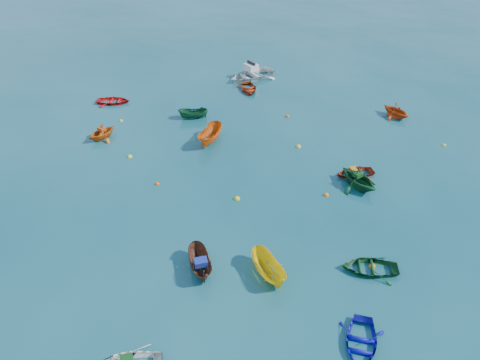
% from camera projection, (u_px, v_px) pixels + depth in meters
% --- Properties ---
extents(ground, '(160.00, 160.00, 0.00)m').
position_uv_depth(ground, '(214.00, 232.00, 27.43)').
color(ground, '#0B4450').
rests_on(ground, ground).
extents(sampan_brown_mid, '(2.48, 3.03, 1.12)m').
position_uv_depth(sampan_brown_mid, '(201.00, 270.00, 24.89)').
color(sampan_brown_mid, brown).
rests_on(sampan_brown_mid, ground).
extents(dinghy_blue_se, '(2.24, 3.03, 0.61)m').
position_uv_depth(dinghy_blue_se, '(360.00, 345.00, 21.09)').
color(dinghy_blue_se, '#0E0FB6').
rests_on(dinghy_blue_se, ground).
extents(dinghy_orange_w, '(2.80, 3.01, 1.29)m').
position_uv_depth(dinghy_orange_w, '(103.00, 138.00, 36.52)').
color(dinghy_orange_w, orange).
rests_on(dinghy_orange_w, ground).
extents(sampan_yellow_mid, '(2.91, 3.04, 1.18)m').
position_uv_depth(sampan_yellow_mid, '(268.00, 276.00, 24.57)').
color(sampan_yellow_mid, yellow).
rests_on(sampan_yellow_mid, ground).
extents(dinghy_green_e, '(3.40, 2.76, 0.62)m').
position_uv_depth(dinghy_green_e, '(369.00, 270.00, 24.90)').
color(dinghy_green_e, '#114C20').
rests_on(dinghy_green_e, ground).
extents(dinghy_red_nw, '(3.39, 2.84, 0.60)m').
position_uv_depth(dinghy_red_nw, '(114.00, 103.00, 41.71)').
color(dinghy_red_nw, red).
rests_on(dinghy_red_nw, ground).
extents(sampan_orange_n, '(1.38, 3.41, 1.30)m').
position_uv_depth(sampan_orange_n, '(211.00, 142.00, 36.03)').
color(sampan_orange_n, orange).
rests_on(sampan_orange_n, ground).
extents(dinghy_green_n, '(3.96, 3.90, 1.58)m').
position_uv_depth(dinghy_green_n, '(357.00, 187.00, 31.16)').
color(dinghy_green_n, '#114C24').
rests_on(dinghy_green_n, ground).
extents(dinghy_red_ne, '(3.31, 3.05, 0.56)m').
position_uv_depth(dinghy_red_ne, '(354.00, 175.00, 32.31)').
color(dinghy_red_ne, '#AB270E').
rests_on(dinghy_red_ne, ground).
extents(dinghy_red_far, '(3.17, 3.51, 0.60)m').
position_uv_depth(dinghy_red_far, '(249.00, 90.00, 43.95)').
color(dinghy_red_far, '#A82F0E').
rests_on(dinghy_red_far, ground).
extents(dinghy_orange_far, '(3.39, 3.33, 1.36)m').
position_uv_depth(dinghy_orange_far, '(395.00, 117.00, 39.51)').
color(dinghy_orange_far, '#BF4512').
rests_on(dinghy_orange_far, ground).
extents(sampan_green_far, '(2.64, 1.87, 0.96)m').
position_uv_depth(sampan_green_far, '(193.00, 118.00, 39.31)').
color(sampan_green_far, '#124F2A').
rests_on(sampan_green_far, ground).
extents(motorboat_white, '(5.67, 5.99, 1.61)m').
position_uv_depth(motorboat_white, '(251.00, 78.00, 46.34)').
color(motorboat_white, white).
rests_on(motorboat_white, ground).
extents(tarp_blue_a, '(0.86, 0.81, 0.33)m').
position_uv_depth(tarp_blue_a, '(201.00, 262.00, 24.36)').
color(tarp_blue_a, navy).
rests_on(tarp_blue_a, sampan_brown_mid).
extents(tarp_orange_a, '(0.68, 0.59, 0.28)m').
position_uv_depth(tarp_orange_a, '(102.00, 129.00, 36.11)').
color(tarp_orange_a, '#C14713').
rests_on(tarp_orange_a, dinghy_orange_w).
extents(tarp_green_b, '(0.72, 0.74, 0.29)m').
position_uv_depth(tarp_green_b, '(358.00, 175.00, 30.69)').
color(tarp_green_b, '#114517').
rests_on(tarp_green_b, dinghy_green_n).
extents(tarp_orange_b, '(0.69, 0.74, 0.29)m').
position_uv_depth(tarp_orange_b, '(354.00, 170.00, 32.05)').
color(tarp_orange_b, orange).
rests_on(tarp_orange_b, dinghy_red_ne).
extents(buoy_ye_a, '(0.39, 0.39, 0.39)m').
position_uv_depth(buoy_ye_a, '(237.00, 199.00, 30.05)').
color(buoy_ye_a, yellow).
rests_on(buoy_ye_a, ground).
extents(buoy_or_b, '(0.37, 0.37, 0.37)m').
position_uv_depth(buoy_or_b, '(372.00, 267.00, 25.11)').
color(buoy_or_b, orange).
rests_on(buoy_or_b, ground).
extents(buoy_ye_b, '(0.36, 0.36, 0.36)m').
position_uv_depth(buoy_ye_b, '(130.00, 157.00, 34.23)').
color(buoy_ye_b, yellow).
rests_on(buoy_ye_b, ground).
extents(buoy_or_c, '(0.31, 0.31, 0.31)m').
position_uv_depth(buoy_or_c, '(157.00, 184.00, 31.40)').
color(buoy_or_c, '#FF550D').
rests_on(buoy_or_c, ground).
extents(buoy_ye_c, '(0.37, 0.37, 0.37)m').
position_uv_depth(buoy_ye_c, '(298.00, 147.00, 35.41)').
color(buoy_ye_c, yellow).
rests_on(buoy_ye_c, ground).
extents(buoy_or_d, '(0.35, 0.35, 0.35)m').
position_uv_depth(buoy_or_d, '(326.00, 195.00, 30.37)').
color(buoy_or_d, orange).
rests_on(buoy_or_d, ground).
extents(buoy_ye_d, '(0.30, 0.30, 0.30)m').
position_uv_depth(buoy_ye_d, '(121.00, 121.00, 38.86)').
color(buoy_ye_d, yellow).
rests_on(buoy_ye_d, ground).
extents(buoy_or_e, '(0.35, 0.35, 0.35)m').
position_uv_depth(buoy_or_e, '(287.00, 117.00, 39.51)').
color(buoy_or_e, '#EB4C0C').
rests_on(buoy_or_e, ground).
extents(buoy_ye_e, '(0.30, 0.30, 0.30)m').
position_uv_depth(buoy_ye_e, '(444.00, 146.00, 35.59)').
color(buoy_ye_e, yellow).
rests_on(buoy_ye_e, ground).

